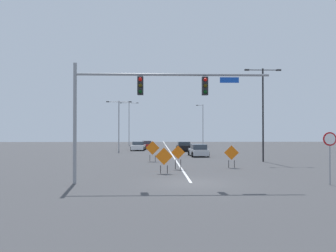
# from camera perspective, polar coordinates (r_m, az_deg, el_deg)

# --- Properties ---
(ground) EXTENTS (158.61, 158.61, 0.00)m
(ground) POSITION_cam_1_polar(r_m,az_deg,el_deg) (20.28, 3.79, -9.25)
(ground) COLOR #444447
(road_centre_stripe) EXTENTS (0.16, 88.12, 0.01)m
(road_centre_stripe) POSITION_cam_1_polar(r_m,az_deg,el_deg) (64.12, -0.12, -3.53)
(road_centre_stripe) COLOR white
(road_centre_stripe) RESTS_ON ground
(traffic_signal_assembly) EXTENTS (11.23, 0.44, 6.84)m
(traffic_signal_assembly) POSITION_cam_1_polar(r_m,az_deg,el_deg) (20.08, -4.58, 4.99)
(traffic_signal_assembly) COLOR gray
(traffic_signal_assembly) RESTS_ON ground
(stop_sign) EXTENTS (0.76, 0.07, 2.91)m
(stop_sign) POSITION_cam_1_polar(r_m,az_deg,el_deg) (21.26, 24.88, -3.24)
(stop_sign) COLOR gray
(stop_sign) RESTS_ON ground
(street_lamp_near_left) EXTENTS (3.78, 0.24, 7.54)m
(street_lamp_near_left) POSITION_cam_1_polar(r_m,az_deg,el_deg) (52.79, -8.02, 0.82)
(street_lamp_near_left) COLOR gray
(street_lamp_near_left) RESTS_ON ground
(street_lamp_mid_right) EXTENTS (4.01, 0.24, 9.29)m
(street_lamp_mid_right) POSITION_cam_1_polar(r_m,az_deg,el_deg) (76.09, -6.37, 0.99)
(street_lamp_mid_right) COLOR gray
(street_lamp_mid_right) RESTS_ON ground
(street_lamp_mid_left) EXTENTS (1.52, 0.24, 8.63)m
(street_lamp_mid_left) POSITION_cam_1_polar(r_m,az_deg,el_deg) (73.93, 5.65, 0.46)
(street_lamp_mid_left) COLOR gray
(street_lamp_mid_left) RESTS_ON ground
(street_lamp_near_right) EXTENTS (3.59, 0.24, 9.12)m
(street_lamp_near_right) POSITION_cam_1_polar(r_m,az_deg,el_deg) (35.44, 15.22, 3.00)
(street_lamp_near_right) COLOR black
(street_lamp_near_right) RESTS_ON ground
(construction_sign_right_lane) EXTENTS (1.23, 0.15, 1.81)m
(construction_sign_right_lane) POSITION_cam_1_polar(r_m,az_deg,el_deg) (24.71, -0.66, -5.14)
(construction_sign_right_lane) COLOR orange
(construction_sign_right_lane) RESTS_ON ground
(construction_sign_median_far) EXTENTS (1.18, 0.26, 1.82)m
(construction_sign_median_far) POSITION_cam_1_polar(r_m,az_deg,el_deg) (28.96, 10.31, -4.47)
(construction_sign_median_far) COLOR orange
(construction_sign_median_far) RESTS_ON ground
(construction_sign_right_shoulder) EXTENTS (1.07, 0.16, 1.85)m
(construction_sign_right_shoulder) POSITION_cam_1_polar(r_m,az_deg,el_deg) (27.46, 1.65, -4.58)
(construction_sign_right_shoulder) COLOR orange
(construction_sign_right_shoulder) RESTS_ON ground
(construction_sign_left_shoulder) EXTENTS (1.36, 0.25, 2.01)m
(construction_sign_left_shoulder) POSITION_cam_1_polar(r_m,az_deg,el_deg) (34.55, -2.53, -3.72)
(construction_sign_left_shoulder) COLOR orange
(construction_sign_left_shoulder) RESTS_ON ground
(car_white_near) EXTENTS (2.30, 4.65, 1.37)m
(car_white_near) POSITION_cam_1_polar(r_m,az_deg,el_deg) (55.01, -4.83, -3.30)
(car_white_near) COLOR white
(car_white_near) RESTS_ON ground
(car_red_mid) EXTENTS (1.98, 4.08, 1.35)m
(car_red_mid) POSITION_cam_1_polar(r_m,az_deg,el_deg) (60.16, -3.47, -3.12)
(car_red_mid) COLOR red
(car_red_mid) RESTS_ON ground
(car_black_approaching) EXTENTS (2.20, 3.83, 1.43)m
(car_black_approaching) POSITION_cam_1_polar(r_m,az_deg,el_deg) (52.34, 2.59, -3.41)
(car_black_approaching) COLOR black
(car_black_approaching) RESTS_ON ground
(car_silver_far) EXTENTS (2.16, 4.62, 1.43)m
(car_silver_far) POSITION_cam_1_polar(r_m,az_deg,el_deg) (41.85, 4.96, -4.00)
(car_silver_far) COLOR #B7BABF
(car_silver_far) RESTS_ON ground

